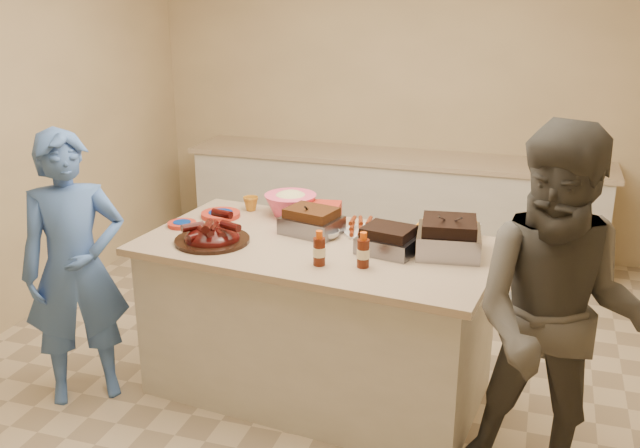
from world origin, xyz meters
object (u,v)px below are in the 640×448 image
(island, at_px, (317,389))
(coleslaw_bowl, at_px, (291,215))
(plastic_cup, at_px, (251,210))
(rib_platter, at_px, (212,242))
(bbq_bottle_a, at_px, (319,265))
(mustard_bottle, at_px, (319,227))
(bbq_bottle_b, at_px, (363,267))
(roasting_pan, at_px, (448,254))
(guest_blue, at_px, (90,392))

(island, distance_m, coleslaw_bowl, 1.08)
(coleslaw_bowl, xyz_separation_m, plastic_cup, (-0.27, 0.00, 0.00))
(rib_platter, xyz_separation_m, bbq_bottle_a, (0.67, -0.14, 0.00))
(bbq_bottle_a, bearing_deg, island, 109.67)
(rib_platter, relative_size, mustard_bottle, 3.80)
(bbq_bottle_b, relative_size, plastic_cup, 1.94)
(rib_platter, height_order, coleslaw_bowl, coleslaw_bowl)
(bbq_bottle_b, bearing_deg, mustard_bottle, 127.54)
(bbq_bottle_a, bearing_deg, rib_platter, 168.04)
(island, height_order, rib_platter, rib_platter)
(roasting_pan, height_order, mustard_bottle, roasting_pan)
(rib_platter, xyz_separation_m, mustard_bottle, (0.49, 0.42, 0.00))
(rib_platter, xyz_separation_m, bbq_bottle_b, (0.89, -0.10, 0.00))
(island, xyz_separation_m, coleslaw_bowl, (-0.32, 0.45, 0.92))
(island, xyz_separation_m, guest_blue, (-1.27, -0.44, 0.00))
(bbq_bottle_a, bearing_deg, coleslaw_bowl, 119.73)
(coleslaw_bowl, relative_size, guest_blue, 0.21)
(rib_platter, distance_m, plastic_cup, 0.60)
(roasting_pan, bearing_deg, island, 178.16)
(rib_platter, relative_size, coleslaw_bowl, 1.30)
(bbq_bottle_a, height_order, bbq_bottle_b, same)
(coleslaw_bowl, bearing_deg, bbq_bottle_a, -60.27)
(roasting_pan, bearing_deg, bbq_bottle_b, -147.78)
(coleslaw_bowl, relative_size, bbq_bottle_a, 1.74)
(bbq_bottle_b, distance_m, guest_blue, 1.86)
(island, relative_size, bbq_bottle_a, 10.53)
(plastic_cup, bearing_deg, bbq_bottle_b, -37.64)
(coleslaw_bowl, bearing_deg, roasting_pan, -20.22)
(bbq_bottle_a, xyz_separation_m, bbq_bottle_b, (0.22, 0.04, -0.00))
(roasting_pan, height_order, bbq_bottle_b, bbq_bottle_b)
(rib_platter, bearing_deg, bbq_bottle_b, -6.49)
(coleslaw_bowl, bearing_deg, guest_blue, -136.96)
(island, relative_size, guest_blue, 1.24)
(mustard_bottle, height_order, guest_blue, mustard_bottle)
(island, bearing_deg, guest_blue, -154.38)
(bbq_bottle_a, bearing_deg, plastic_cup, 132.91)
(bbq_bottle_b, height_order, mustard_bottle, bbq_bottle_b)
(bbq_bottle_a, height_order, plastic_cup, bbq_bottle_a)
(bbq_bottle_a, xyz_separation_m, plastic_cup, (-0.69, 0.75, 0.00))
(mustard_bottle, bearing_deg, plastic_cup, 160.48)
(mustard_bottle, relative_size, guest_blue, 0.07)
(roasting_pan, distance_m, bbq_bottle_b, 0.50)
(island, bearing_deg, plastic_cup, 148.78)
(mustard_bottle, bearing_deg, coleslaw_bowl, 143.87)
(island, relative_size, plastic_cup, 20.21)
(guest_blue, bearing_deg, mustard_bottle, -6.70)
(guest_blue, bearing_deg, island, -18.35)
(roasting_pan, relative_size, bbq_bottle_a, 1.78)
(coleslaw_bowl, relative_size, mustard_bottle, 2.93)
(bbq_bottle_a, height_order, mustard_bottle, bbq_bottle_a)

